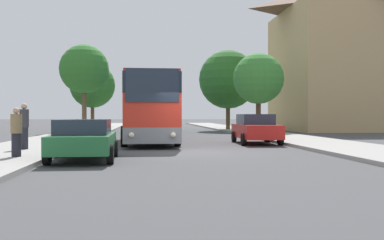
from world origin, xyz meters
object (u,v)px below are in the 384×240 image
parked_car_left_curb (84,139)px  bus_front (149,108)px  pedestrian_waiting_far (24,126)px  tree_left_far (92,85)px  tree_right_mid (258,79)px  parked_car_right_near (256,128)px  pedestrian_walking_back (16,132)px  tree_right_near (228,80)px  tree_left_near (84,69)px  bus_middle (151,112)px

parked_car_left_curb → bus_front: bearing=76.2°
bus_front → pedestrian_waiting_far: bus_front is taller
tree_left_far → tree_right_mid: tree_left_far is taller
parked_car_right_near → tree_left_far: (-11.82, 27.71, 4.01)m
pedestrian_waiting_far → tree_left_far: tree_left_far is taller
bus_front → pedestrian_walking_back: (-4.36, -9.67, -0.93)m
bus_front → parked_car_right_near: (5.61, -1.56, -1.08)m
pedestrian_waiting_far → tree_right_near: bearing=-24.6°
tree_left_near → bus_front: bearing=-69.6°
bus_front → pedestrian_waiting_far: (-4.99, -6.35, -0.80)m
bus_middle → parked_car_left_curb: 22.94m
pedestrian_walking_back → parked_car_right_near: bearing=-37.7°
bus_front → bus_middle: (0.23, 13.12, -0.10)m
parked_car_right_near → tree_right_near: size_ratio=0.60×
tree_right_near → tree_right_mid: bearing=-81.6°
parked_car_left_curb → tree_right_mid: bearing=60.6°
bus_front → tree_right_mid: bearing=49.3°
pedestrian_waiting_far → tree_left_far: (-1.22, 32.50, 3.74)m
parked_car_right_near → tree_right_mid: bearing=-103.3°
parked_car_left_curb → pedestrian_walking_back: (-2.18, 0.01, 0.23)m
tree_right_mid → tree_left_near: bearing=163.6°
parked_car_right_near → tree_left_near: size_ratio=0.62×
bus_front → tree_left_far: 27.04m
pedestrian_walking_back → tree_right_mid: (13.21, 20.41, 3.49)m
pedestrian_walking_back → tree_right_mid: bearing=-19.7°
pedestrian_waiting_far → tree_right_mid: (13.84, 17.09, 3.37)m
pedestrian_walking_back → tree_left_near: (-1.21, 24.64, 4.53)m
tree_left_near → pedestrian_waiting_far: bearing=-88.4°
pedestrian_walking_back → tree_right_mid: tree_right_mid is taller
bus_front → tree_right_mid: tree_right_mid is taller
tree_right_near → bus_front: bearing=-112.9°
bus_front → tree_left_far: size_ratio=1.58×
parked_car_right_near → tree_right_mid: (3.23, 12.30, 3.64)m
bus_middle → tree_left_far: size_ratio=1.48×
tree_right_near → pedestrian_walking_back: bearing=-113.4°
pedestrian_walking_back → tree_right_mid: size_ratio=0.25×
bus_front → tree_left_near: 16.38m
tree_left_far → tree_right_near: (13.93, -7.86, 0.14)m
tree_right_near → pedestrian_waiting_far: bearing=-117.3°
pedestrian_waiting_far → tree_right_near: size_ratio=0.24×
bus_front → parked_car_left_curb: bearing=-104.0°
parked_car_right_near → tree_left_near: bearing=-54.5°
pedestrian_walking_back → tree_right_near: size_ratio=0.21×
parked_car_right_near → pedestrian_waiting_far: size_ratio=2.53×
bus_middle → parked_car_right_near: (5.39, -14.68, -0.98)m
pedestrian_walking_back → parked_car_left_curb: bearing=-76.9°
parked_car_right_near → tree_left_far: size_ratio=0.64×
pedestrian_waiting_far → tree_right_near: 28.00m
tree_right_near → bus_middle: bearing=-145.4°
pedestrian_waiting_far → tree_left_far: size_ratio=0.25×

